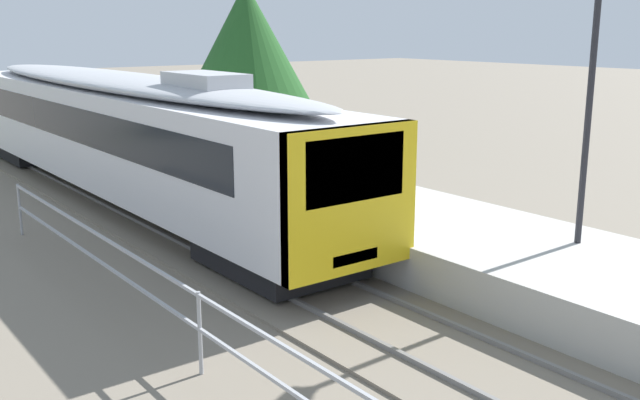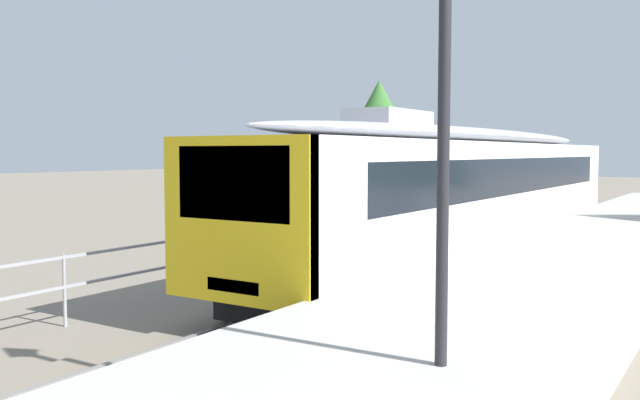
# 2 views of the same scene
# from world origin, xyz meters

# --- Properties ---
(ground_plane) EXTENTS (160.00, 160.00, 0.00)m
(ground_plane) POSITION_xyz_m (-3.00, 22.00, 0.00)
(ground_plane) COLOR slate
(track_rails) EXTENTS (3.20, 60.00, 0.14)m
(track_rails) POSITION_xyz_m (0.00, 22.00, 0.03)
(track_rails) COLOR slate
(track_rails) RESTS_ON ground
(commuter_train) EXTENTS (2.82, 20.67, 3.74)m
(commuter_train) POSITION_xyz_m (0.00, 31.75, 2.15)
(commuter_train) COLOR silver
(commuter_train) RESTS_ON track_rails
(station_platform) EXTENTS (3.90, 60.00, 0.90)m
(station_platform) POSITION_xyz_m (3.25, 22.00, 0.45)
(station_platform) COLOR #B7B5AD
(station_platform) RESTS_ON ground
(platform_lamp_mid_platform) EXTENTS (0.34, 0.34, 5.35)m
(platform_lamp_mid_platform) POSITION_xyz_m (4.05, 19.84, 4.62)
(platform_lamp_mid_platform) COLOR #232328
(platform_lamp_mid_platform) RESTS_ON station_platform
(tree_behind_carpark) EXTENTS (5.30, 5.30, 6.61)m
(tree_behind_carpark) POSITION_xyz_m (7.74, 37.51, 4.17)
(tree_behind_carpark) COLOR brown
(tree_behind_carpark) RESTS_ON ground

